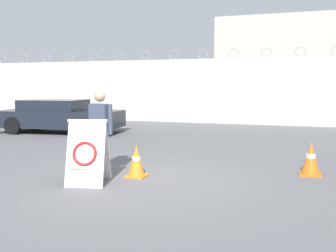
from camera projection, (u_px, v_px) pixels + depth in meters
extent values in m
plane|color=#5B5B5E|center=(147.00, 180.00, 7.19)|extent=(90.00, 90.00, 0.00)
cube|color=beige|center=(233.00, 91.00, 17.55)|extent=(36.00, 0.30, 3.06)
torus|color=gray|center=(3.00, 60.00, 21.44)|extent=(0.47, 0.03, 0.47)
torus|color=gray|center=(24.00, 59.00, 20.99)|extent=(0.47, 0.03, 0.47)
torus|color=gray|center=(46.00, 58.00, 20.54)|extent=(0.47, 0.03, 0.47)
torus|color=gray|center=(69.00, 58.00, 20.08)|extent=(0.47, 0.03, 0.47)
torus|color=gray|center=(94.00, 57.00, 19.63)|extent=(0.47, 0.03, 0.47)
torus|color=gray|center=(119.00, 56.00, 19.18)|extent=(0.47, 0.03, 0.47)
torus|color=gray|center=(146.00, 56.00, 18.72)|extent=(0.47, 0.03, 0.47)
torus|color=gray|center=(174.00, 55.00, 18.27)|extent=(0.47, 0.03, 0.47)
torus|color=gray|center=(203.00, 54.00, 17.82)|extent=(0.47, 0.03, 0.47)
torus|color=gray|center=(234.00, 53.00, 17.37)|extent=(0.47, 0.03, 0.47)
torus|color=gray|center=(266.00, 53.00, 16.91)|extent=(0.47, 0.03, 0.47)
torus|color=gray|center=(301.00, 52.00, 16.46)|extent=(0.47, 0.03, 0.47)
cube|color=#B2ADA3|center=(276.00, 71.00, 21.88)|extent=(6.04, 6.86, 5.33)
cube|color=white|center=(86.00, 155.00, 6.70)|extent=(0.76, 0.55, 1.15)
cube|color=white|center=(91.00, 151.00, 7.06)|extent=(0.76, 0.55, 1.15)
cube|color=white|center=(88.00, 121.00, 6.82)|extent=(0.72, 0.24, 0.05)
cube|color=white|center=(85.00, 154.00, 6.66)|extent=(0.59, 0.32, 0.54)
torus|color=red|center=(85.00, 154.00, 6.65)|extent=(0.48, 0.29, 0.44)
cylinder|color=#514C42|center=(104.00, 155.00, 7.54)|extent=(0.15, 0.15, 0.81)
cylinder|color=#514C42|center=(98.00, 154.00, 7.63)|extent=(0.15, 0.15, 0.81)
cube|color=#384256|center=(100.00, 119.00, 7.51)|extent=(0.46, 0.31, 0.63)
sphere|color=tan|center=(100.00, 96.00, 7.46)|extent=(0.22, 0.22, 0.22)
cylinder|color=#384256|center=(110.00, 119.00, 7.37)|extent=(0.09, 0.09, 0.59)
cylinder|color=#384256|center=(94.00, 119.00, 7.73)|extent=(0.17, 0.34, 0.58)
cube|color=orange|center=(310.00, 174.00, 7.58)|extent=(0.42, 0.42, 0.03)
cone|color=orange|center=(311.00, 158.00, 7.54)|extent=(0.36, 0.36, 0.65)
cylinder|color=white|center=(311.00, 156.00, 7.54)|extent=(0.18, 0.18, 0.09)
cube|color=orange|center=(137.00, 176.00, 7.44)|extent=(0.39, 0.39, 0.03)
cone|color=orange|center=(136.00, 160.00, 7.41)|extent=(0.33, 0.33, 0.60)
cylinder|color=white|center=(136.00, 159.00, 7.41)|extent=(0.17, 0.17, 0.08)
cylinder|color=black|center=(104.00, 123.00, 14.87)|extent=(0.66, 0.26, 0.65)
cylinder|color=black|center=(86.00, 128.00, 13.20)|extent=(0.66, 0.26, 0.65)
cylinder|color=black|center=(39.00, 121.00, 15.49)|extent=(0.66, 0.26, 0.65)
cylinder|color=black|center=(13.00, 126.00, 13.82)|extent=(0.66, 0.26, 0.65)
cube|color=black|center=(60.00, 119.00, 14.32)|extent=(4.83, 2.29, 0.63)
cube|color=black|center=(54.00, 105.00, 14.32)|extent=(2.39, 1.87, 0.41)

